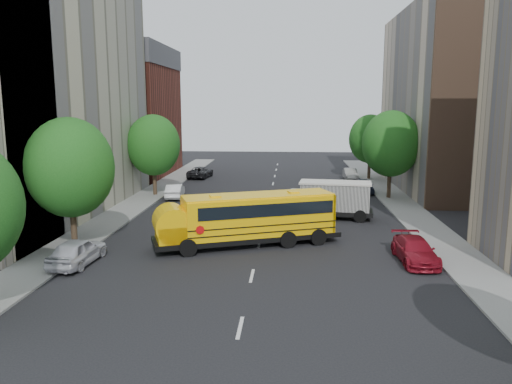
# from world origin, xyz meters

# --- Properties ---
(ground) EXTENTS (120.00, 120.00, 0.00)m
(ground) POSITION_xyz_m (0.00, 0.00, 0.00)
(ground) COLOR black
(ground) RESTS_ON ground
(sidewalk_left) EXTENTS (3.00, 80.00, 0.12)m
(sidewalk_left) POSITION_xyz_m (-11.50, 5.00, 0.06)
(sidewalk_left) COLOR slate
(sidewalk_left) RESTS_ON ground
(sidewalk_right) EXTENTS (3.00, 80.00, 0.12)m
(sidewalk_right) POSITION_xyz_m (11.50, 5.00, 0.06)
(sidewalk_right) COLOR slate
(sidewalk_right) RESTS_ON ground
(lane_markings) EXTENTS (0.15, 64.00, 0.01)m
(lane_markings) POSITION_xyz_m (0.00, 10.00, 0.01)
(lane_markings) COLOR silver
(lane_markings) RESTS_ON ground
(building_left_cream) EXTENTS (10.00, 26.00, 20.00)m
(building_left_cream) POSITION_xyz_m (-18.00, 6.00, 10.00)
(building_left_cream) COLOR #BDB998
(building_left_cream) RESTS_ON ground
(building_left_redbrick) EXTENTS (10.00, 15.00, 13.00)m
(building_left_redbrick) POSITION_xyz_m (-18.00, 28.00, 6.50)
(building_left_redbrick) COLOR maroon
(building_left_redbrick) RESTS_ON ground
(building_right_far) EXTENTS (10.00, 22.00, 18.00)m
(building_right_far) POSITION_xyz_m (18.00, 20.00, 9.00)
(building_right_far) COLOR beige
(building_right_far) RESTS_ON ground
(building_right_sidewall) EXTENTS (10.10, 0.30, 18.00)m
(building_right_sidewall) POSITION_xyz_m (18.00, 9.00, 9.00)
(building_right_sidewall) COLOR brown
(building_right_sidewall) RESTS_ON ground
(street_tree_1) EXTENTS (5.12, 5.12, 7.90)m
(street_tree_1) POSITION_xyz_m (-11.00, -4.00, 4.95)
(street_tree_1) COLOR #38281C
(street_tree_1) RESTS_ON ground
(street_tree_2) EXTENTS (4.99, 4.99, 7.71)m
(street_tree_2) POSITION_xyz_m (-11.00, 14.00, 4.83)
(street_tree_2) COLOR #38281C
(street_tree_2) RESTS_ON ground
(street_tree_4) EXTENTS (5.25, 5.25, 8.10)m
(street_tree_4) POSITION_xyz_m (11.00, 14.00, 5.08)
(street_tree_4) COLOR #38281C
(street_tree_4) RESTS_ON ground
(street_tree_5) EXTENTS (4.86, 4.86, 7.51)m
(street_tree_5) POSITION_xyz_m (11.00, 26.00, 4.70)
(street_tree_5) COLOR #38281C
(street_tree_5) RESTS_ON ground
(school_bus) EXTENTS (11.66, 6.55, 3.25)m
(school_bus) POSITION_xyz_m (-0.80, -2.46, 1.81)
(school_bus) COLOR black
(school_bus) RESTS_ON ground
(safari_truck) EXTENTS (6.88, 3.20, 2.84)m
(safari_truck) POSITION_xyz_m (4.87, 5.45, 1.50)
(safari_truck) COLOR black
(safari_truck) RESTS_ON ground
(parked_car_0) EXTENTS (2.04, 4.47, 1.49)m
(parked_car_0) POSITION_xyz_m (-9.60, -6.83, 0.74)
(parked_car_0) COLOR silver
(parked_car_0) RESTS_ON ground
(parked_car_1) EXTENTS (1.82, 4.18, 1.33)m
(parked_car_1) POSITION_xyz_m (-8.80, 12.88, 0.67)
(parked_car_1) COLOR white
(parked_car_1) RESTS_ON ground
(parked_car_2) EXTENTS (2.70, 5.02, 1.34)m
(parked_car_2) POSITION_xyz_m (-8.80, 26.00, 0.67)
(parked_car_2) COLOR black
(parked_car_2) RESTS_ON ground
(parked_car_3) EXTENTS (2.06, 4.66, 1.33)m
(parked_car_3) POSITION_xyz_m (8.80, -5.12, 0.66)
(parked_car_3) COLOR maroon
(parked_car_3) RESTS_ON ground
(parked_car_4) EXTENTS (1.59, 3.93, 1.34)m
(parked_car_4) POSITION_xyz_m (9.20, 17.04, 0.67)
(parked_car_4) COLOR #2D364F
(parked_car_4) RESTS_ON ground
(parked_car_5) EXTENTS (1.47, 4.05, 1.33)m
(parked_car_5) POSITION_xyz_m (8.80, 25.46, 0.66)
(parked_car_5) COLOR gray
(parked_car_5) RESTS_ON ground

